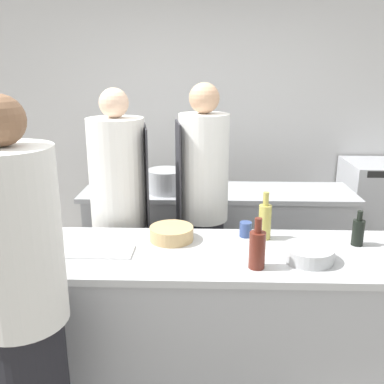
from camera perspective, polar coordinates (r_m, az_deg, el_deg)
ground_plane at (r=2.95m, az=-0.23°, el=-23.91°), size 16.00×16.00×0.00m
wall_back at (r=4.40m, az=0.72°, el=9.83°), size 8.00×0.06×2.80m
prep_counter at (r=2.68m, az=-0.24°, el=-16.60°), size 2.52×0.71×0.89m
pass_counter at (r=3.79m, az=3.30°, el=-6.21°), size 2.30×0.59×0.89m
chef_at_prep_near at (r=2.07m, az=-21.74°, el=-13.84°), size 0.43×0.41×1.81m
chef_at_stove at (r=3.09m, az=-9.57°, el=-3.12°), size 0.43×0.41×1.77m
chef_at_pass_far at (r=3.13m, az=1.47°, el=-2.19°), size 0.39×0.37×1.80m
bottle_olive_oil at (r=2.63m, az=9.69°, el=-3.75°), size 0.08×0.08×0.30m
bottle_vinegar at (r=2.26m, az=8.69°, el=-7.44°), size 0.09×0.09×0.28m
bottle_cooking_oil at (r=2.70m, az=21.27°, el=-4.93°), size 0.07×0.07×0.21m
bowl_mixing_large at (r=2.43m, az=15.25°, el=-7.93°), size 0.27×0.27×0.08m
bowl_prep_small at (r=2.61m, az=-2.74°, el=-5.53°), size 0.27×0.27×0.08m
cup at (r=2.67m, az=7.16°, el=-4.96°), size 0.08×0.08×0.09m
cutting_board at (r=2.51m, az=-12.73°, el=-7.77°), size 0.43×0.18×0.01m
stockpot at (r=3.57m, az=-3.46°, el=1.48°), size 0.32×0.32×0.19m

